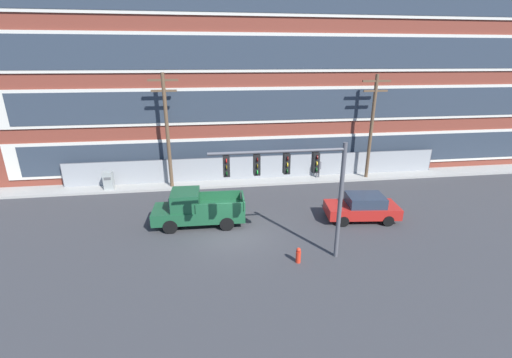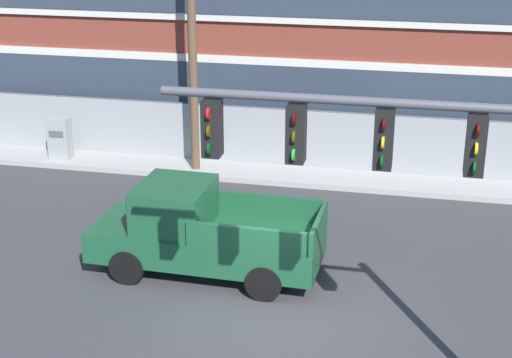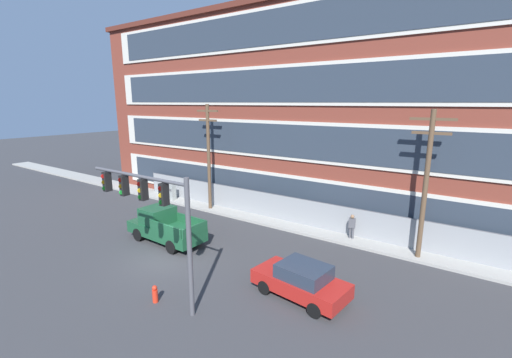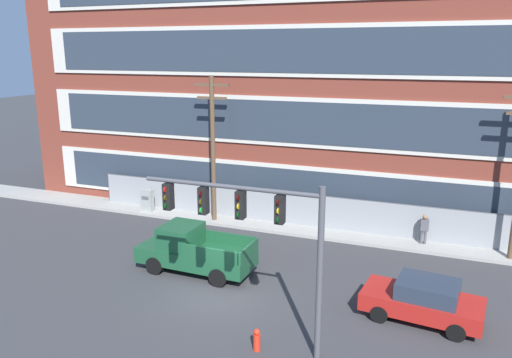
# 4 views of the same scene
# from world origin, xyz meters

# --- Properties ---
(ground_plane) EXTENTS (160.00, 160.00, 0.00)m
(ground_plane) POSITION_xyz_m (0.00, 0.00, 0.00)
(ground_plane) COLOR #38383A
(sidewalk_building_side) EXTENTS (80.00, 2.02, 0.16)m
(sidewalk_building_side) POSITION_xyz_m (0.00, 8.24, 0.08)
(sidewalk_building_side) COLOR #9E9B93
(sidewalk_building_side) RESTS_ON ground
(chain_link_fence) EXTENTS (29.36, 0.06, 1.98)m
(chain_link_fence) POSITION_xyz_m (2.77, 8.71, 1.01)
(chain_link_fence) COLOR gray
(chain_link_fence) RESTS_ON ground
(traffic_signal_mast) EXTENTS (6.10, 0.43, 5.71)m
(traffic_signal_mast) POSITION_xyz_m (2.66, -2.90, 4.29)
(traffic_signal_mast) COLOR #4C4C51
(traffic_signal_mast) RESTS_ON ground
(pickup_truck_dark_green) EXTENTS (5.31, 2.19, 2.10)m
(pickup_truck_dark_green) POSITION_xyz_m (-1.99, 1.52, 0.97)
(pickup_truck_dark_green) COLOR #194C2D
(pickup_truck_dark_green) RESTS_ON ground
(utility_pole_near_corner) EXTENTS (2.02, 0.26, 8.29)m
(utility_pole_near_corner) POSITION_xyz_m (-3.98, 7.82, 4.53)
(utility_pole_near_corner) COLOR brown
(utility_pole_near_corner) RESTS_ON ground
(electrical_cabinet) EXTENTS (0.68, 0.47, 1.48)m
(electrical_cabinet) POSITION_xyz_m (-8.45, 7.81, 0.74)
(electrical_cabinet) COLOR #939993
(electrical_cabinet) RESTS_ON ground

